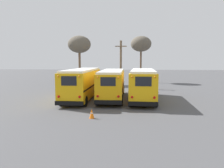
{
  "coord_description": "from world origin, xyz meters",
  "views": [
    {
      "loc": [
        2.01,
        -23.58,
        4.12
      ],
      "look_at": [
        0.0,
        -0.33,
        1.65
      ],
      "focal_mm": 35.0,
      "sensor_mm": 36.0,
      "label": 1
    }
  ],
  "objects_px": {
    "bare_tree_0": "(141,44)",
    "traffic_cone": "(92,114)",
    "bare_tree_1": "(79,45)",
    "school_bus_2": "(143,84)",
    "school_bus_0": "(82,83)",
    "school_bus_1": "(112,83)",
    "utility_pole": "(121,63)"
  },
  "relations": [
    {
      "from": "bare_tree_0",
      "to": "traffic_cone",
      "type": "distance_m",
      "value": 29.09
    },
    {
      "from": "bare_tree_1",
      "to": "school_bus_2",
      "type": "bearing_deg",
      "value": -56.65
    },
    {
      "from": "school_bus_0",
      "to": "bare_tree_0",
      "type": "relative_size",
      "value": 1.22
    },
    {
      "from": "bare_tree_0",
      "to": "school_bus_0",
      "type": "bearing_deg",
      "value": -110.09
    },
    {
      "from": "school_bus_1",
      "to": "school_bus_2",
      "type": "relative_size",
      "value": 1.06
    },
    {
      "from": "school_bus_0",
      "to": "bare_tree_0",
      "type": "xyz_separation_m",
      "value": [
        7.19,
        19.67,
        5.59
      ]
    },
    {
      "from": "school_bus_0",
      "to": "school_bus_2",
      "type": "xyz_separation_m",
      "value": [
        6.53,
        -0.49,
        -0.01
      ]
    },
    {
      "from": "school_bus_2",
      "to": "utility_pole",
      "type": "height_order",
      "value": "utility_pole"
    },
    {
      "from": "school_bus_1",
      "to": "bare_tree_1",
      "type": "height_order",
      "value": "bare_tree_1"
    },
    {
      "from": "school_bus_2",
      "to": "traffic_cone",
      "type": "distance_m",
      "value": 8.79
    },
    {
      "from": "school_bus_0",
      "to": "school_bus_2",
      "type": "relative_size",
      "value": 1.14
    },
    {
      "from": "school_bus_1",
      "to": "bare_tree_1",
      "type": "xyz_separation_m",
      "value": [
        -7.2,
        15.29,
        5.28
      ]
    },
    {
      "from": "utility_pole",
      "to": "traffic_cone",
      "type": "relative_size",
      "value": 10.36
    },
    {
      "from": "school_bus_0",
      "to": "utility_pole",
      "type": "bearing_deg",
      "value": 71.52
    },
    {
      "from": "school_bus_0",
      "to": "bare_tree_0",
      "type": "bearing_deg",
      "value": 69.91
    },
    {
      "from": "school_bus_2",
      "to": "bare_tree_1",
      "type": "xyz_separation_m",
      "value": [
        -10.47,
        15.9,
        5.25
      ]
    },
    {
      "from": "bare_tree_1",
      "to": "utility_pole",
      "type": "bearing_deg",
      "value": -29.82
    },
    {
      "from": "utility_pole",
      "to": "bare_tree_0",
      "type": "relative_size",
      "value": 0.82
    },
    {
      "from": "school_bus_1",
      "to": "school_bus_2",
      "type": "height_order",
      "value": "school_bus_2"
    },
    {
      "from": "bare_tree_0",
      "to": "traffic_cone",
      "type": "height_order",
      "value": "bare_tree_0"
    },
    {
      "from": "school_bus_0",
      "to": "traffic_cone",
      "type": "height_order",
      "value": "school_bus_0"
    },
    {
      "from": "school_bus_0",
      "to": "school_bus_1",
      "type": "xyz_separation_m",
      "value": [
        3.27,
        0.11,
        -0.04
      ]
    },
    {
      "from": "school_bus_0",
      "to": "bare_tree_1",
      "type": "distance_m",
      "value": 16.74
    },
    {
      "from": "traffic_cone",
      "to": "bare_tree_0",
      "type": "bearing_deg",
      "value": 80.45
    },
    {
      "from": "school_bus_1",
      "to": "bare_tree_0",
      "type": "height_order",
      "value": "bare_tree_0"
    },
    {
      "from": "bare_tree_1",
      "to": "school_bus_1",
      "type": "bearing_deg",
      "value": -64.8
    },
    {
      "from": "school_bus_1",
      "to": "utility_pole",
      "type": "distance_m",
      "value": 11.12
    },
    {
      "from": "school_bus_1",
      "to": "bare_tree_0",
      "type": "distance_m",
      "value": 20.72
    },
    {
      "from": "school_bus_2",
      "to": "traffic_cone",
      "type": "bearing_deg",
      "value": -117.67
    },
    {
      "from": "school_bus_2",
      "to": "bare_tree_0",
      "type": "relative_size",
      "value": 1.07
    },
    {
      "from": "bare_tree_0",
      "to": "bare_tree_1",
      "type": "height_order",
      "value": "bare_tree_0"
    },
    {
      "from": "school_bus_2",
      "to": "bare_tree_0",
      "type": "height_order",
      "value": "bare_tree_0"
    }
  ]
}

